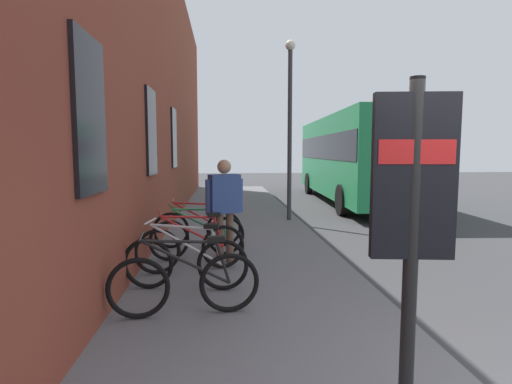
# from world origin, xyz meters

# --- Properties ---
(ground) EXTENTS (60.00, 60.00, 0.00)m
(ground) POSITION_xyz_m (6.00, -1.00, 0.00)
(ground) COLOR #38383A
(sidewalk_pavement) EXTENTS (24.00, 3.50, 0.12)m
(sidewalk_pavement) POSITION_xyz_m (8.00, 1.75, 0.06)
(sidewalk_pavement) COLOR slate
(sidewalk_pavement) RESTS_ON ground
(station_facade) EXTENTS (22.00, 0.65, 7.56)m
(station_facade) POSITION_xyz_m (8.99, 3.80, 3.78)
(station_facade) COLOR brown
(station_facade) RESTS_ON ground
(bicycle_far_end) EXTENTS (0.48, 1.77, 0.97)m
(bicycle_far_end) POSITION_xyz_m (2.37, 2.59, 0.51)
(bicycle_far_end) COLOR black
(bicycle_far_end) RESTS_ON sidewalk_pavement
(bicycle_beside_lamp) EXTENTS (0.48, 1.76, 0.97)m
(bicycle_beside_lamp) POSITION_xyz_m (3.28, 2.67, 0.51)
(bicycle_beside_lamp) COLOR black
(bicycle_beside_lamp) RESTS_ON sidewalk_pavement
(bicycle_nearest_sign) EXTENTS (0.57, 1.74, 0.97)m
(bicycle_nearest_sign) POSITION_xyz_m (4.15, 2.65, 0.51)
(bicycle_nearest_sign) COLOR black
(bicycle_nearest_sign) RESTS_ON sidewalk_pavement
(bicycle_leaning_wall) EXTENTS (0.68, 1.70, 0.97)m
(bicycle_leaning_wall) POSITION_xyz_m (4.98, 2.58, 0.51)
(bicycle_leaning_wall) COLOR black
(bicycle_leaning_wall) RESTS_ON sidewalk_pavement
(bicycle_under_window) EXTENTS (0.48, 1.77, 0.97)m
(bicycle_under_window) POSITION_xyz_m (5.80, 2.65, 0.51)
(bicycle_under_window) COLOR black
(bicycle_under_window) RESTS_ON sidewalk_pavement
(transit_info_sign) EXTENTS (0.15, 0.56, 2.40)m
(transit_info_sign) POSITION_xyz_m (0.32, 0.87, 1.72)
(transit_info_sign) COLOR black
(transit_info_sign) RESTS_ON sidewalk_pavement
(city_bus) EXTENTS (10.62, 3.07, 3.35)m
(city_bus) POSITION_xyz_m (13.54, -3.00, 1.92)
(city_bus) COLOR #1E8C4C
(city_bus) RESTS_ON ground
(pedestrian_by_facade) EXTENTS (0.42, 0.64, 1.78)m
(pedestrian_by_facade) POSITION_xyz_m (4.58, 2.12, 1.21)
(pedestrian_by_facade) COLOR brown
(pedestrian_by_facade) RESTS_ON sidewalk_pavement
(street_lamp) EXTENTS (0.28, 0.28, 4.92)m
(street_lamp) POSITION_xyz_m (8.89, 0.30, 3.06)
(street_lamp) COLOR #333338
(street_lamp) RESTS_ON sidewalk_pavement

